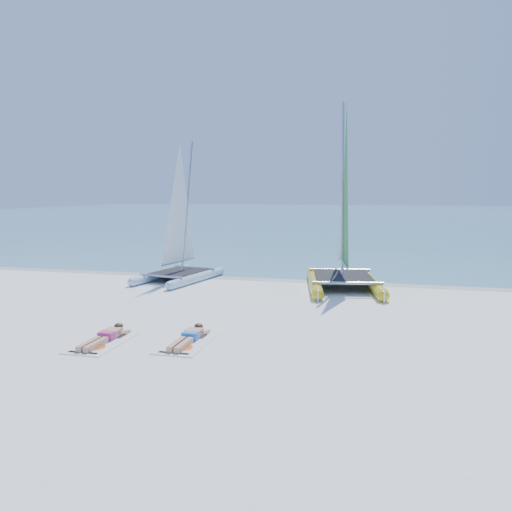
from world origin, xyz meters
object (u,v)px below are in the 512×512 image
(sunbather_a, at_px, (106,336))
(sunbather_b, at_px, (189,337))
(towel_a, at_px, (101,343))
(towel_b, at_px, (186,343))
(catamaran_blue, at_px, (180,238))
(catamaran_yellow, at_px, (343,226))

(sunbather_a, xyz_separation_m, sunbather_b, (1.94, 0.45, 0.00))
(towel_a, bearing_deg, towel_b, 13.18)
(towel_a, relative_size, sunbather_b, 1.07)
(sunbather_a, bearing_deg, catamaran_blue, 100.29)
(catamaran_blue, relative_size, catamaran_yellow, 0.81)
(catamaran_blue, relative_size, towel_b, 3.10)
(towel_a, bearing_deg, catamaran_yellow, 60.82)
(towel_a, bearing_deg, sunbather_a, 90.00)
(catamaran_yellow, bearing_deg, sunbather_b, -119.85)
(towel_b, height_order, sunbather_b, sunbather_b)
(sunbather_b, bearing_deg, towel_b, -90.00)
(catamaran_yellow, height_order, sunbather_b, catamaran_yellow)
(sunbather_a, relative_size, sunbather_b, 1.00)
(catamaran_blue, bearing_deg, towel_b, -55.28)
(catamaran_blue, xyz_separation_m, sunbather_a, (1.48, -8.14, -1.60))
(catamaran_yellow, bearing_deg, sunbather_a, -129.59)
(sunbather_b, bearing_deg, sunbather_a, -166.82)
(sunbather_a, distance_m, towel_b, 1.96)
(catamaran_blue, xyz_separation_m, sunbather_b, (3.42, -7.68, -1.60))
(catamaran_blue, relative_size, sunbather_a, 3.33)
(catamaran_yellow, bearing_deg, towel_b, -119.43)
(catamaran_blue, distance_m, sunbather_a, 8.42)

